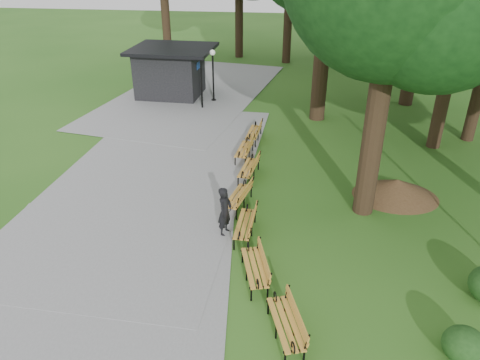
# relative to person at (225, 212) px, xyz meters

# --- Properties ---
(ground) EXTENTS (100.00, 100.00, 0.00)m
(ground) POSITION_rel_person_xyz_m (0.32, 0.89, -0.85)
(ground) COLOR #2B5E1A
(ground) RESTS_ON ground
(path) EXTENTS (12.00, 38.00, 0.06)m
(path) POSITION_rel_person_xyz_m (-3.68, 3.89, -0.82)
(path) COLOR gray
(path) RESTS_ON ground
(person) EXTENTS (0.57, 0.71, 1.69)m
(person) POSITION_rel_person_xyz_m (0.00, 0.00, 0.00)
(person) COLOR black
(person) RESTS_ON ground
(kiosk) EXTENTS (4.88, 4.28, 2.96)m
(kiosk) POSITION_rel_person_xyz_m (-5.67, 14.32, 0.63)
(kiosk) COLOR black
(kiosk) RESTS_ON ground
(lamp_post) EXTENTS (0.32, 0.32, 3.01)m
(lamp_post) POSITION_rel_person_xyz_m (-2.88, 13.57, 1.33)
(lamp_post) COLOR black
(lamp_post) RESTS_ON ground
(dirt_mound) EXTENTS (2.64, 2.64, 0.71)m
(dirt_mound) POSITION_rel_person_xyz_m (5.92, 3.25, -0.49)
(dirt_mound) COLOR #47301C
(dirt_mound) RESTS_ON ground
(bench_0) EXTENTS (1.18, 2.00, 0.88)m
(bench_0) POSITION_rel_person_xyz_m (2.12, -4.14, -0.41)
(bench_0) COLOR gold
(bench_0) RESTS_ON ground
(bench_1) EXTENTS (1.12, 2.00, 0.88)m
(bench_1) POSITION_rel_person_xyz_m (1.17, -2.15, -0.41)
(bench_1) COLOR gold
(bench_1) RESTS_ON ground
(bench_2) EXTENTS (0.69, 1.92, 0.88)m
(bench_2) POSITION_rel_person_xyz_m (0.65, -0.02, -0.41)
(bench_2) COLOR gold
(bench_2) RESTS_ON ground
(bench_3) EXTENTS (1.02, 1.99, 0.88)m
(bench_3) POSITION_rel_person_xyz_m (0.19, 1.72, -0.41)
(bench_3) COLOR gold
(bench_3) RESTS_ON ground
(bench_4) EXTENTS (0.87, 1.96, 0.88)m
(bench_4) POSITION_rel_person_xyz_m (0.30, 4.02, -0.41)
(bench_4) COLOR gold
(bench_4) RESTS_ON ground
(bench_5) EXTENTS (0.80, 1.95, 0.88)m
(bench_5) POSITION_rel_person_xyz_m (-0.10, 5.82, -0.41)
(bench_5) COLOR gold
(bench_5) RESTS_ON ground
(bench_6) EXTENTS (0.76, 1.94, 0.88)m
(bench_6) POSITION_rel_person_xyz_m (0.10, 7.84, -0.41)
(bench_6) COLOR gold
(bench_6) RESTS_ON ground
(shrub_2) EXTENTS (0.98, 0.98, 0.83)m
(shrub_2) POSITION_rel_person_xyz_m (6.16, -4.25, -0.85)
(shrub_2) COLOR #193D14
(shrub_2) RESTS_ON ground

